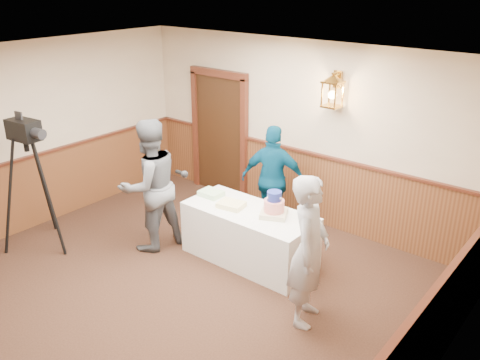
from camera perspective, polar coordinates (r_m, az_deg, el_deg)
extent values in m
plane|color=black|center=(6.15, -12.33, -15.04)|extent=(7.00, 7.00, 0.00)
cube|color=#C4AD93|center=(7.88, 6.80, 5.34)|extent=(6.00, 0.02, 2.80)
cube|color=#C4AD93|center=(3.83, 16.79, -15.45)|extent=(0.02, 7.00, 2.80)
cube|color=white|center=(5.01, -14.98, 11.43)|extent=(6.00, 7.00, 0.02)
cube|color=#562E18|center=(8.15, 6.46, -0.41)|extent=(5.98, 0.04, 1.10)
cube|color=#4A2013|center=(7.94, 6.58, 3.35)|extent=(5.98, 0.07, 0.04)
cube|color=black|center=(8.86, -2.25, 5.03)|extent=(1.00, 0.06, 2.10)
cube|color=white|center=(6.92, 1.05, -6.22)|extent=(1.80, 0.80, 0.75)
cube|color=beige|center=(6.61, 3.82, -3.76)|extent=(0.44, 0.44, 0.07)
cylinder|color=red|center=(6.56, 3.84, -2.90)|extent=(0.27, 0.27, 0.15)
cylinder|color=navy|center=(6.50, 3.88, -1.80)|extent=(0.19, 0.19, 0.12)
cube|color=#FAE395|center=(6.83, -1.00, -2.80)|extent=(0.38, 0.31, 0.07)
cube|color=#A8DF9D|center=(7.18, -3.26, -1.51)|extent=(0.31, 0.25, 0.07)
imported|color=#585B60|center=(7.13, -10.10, -0.62)|extent=(0.88, 1.04, 1.89)
cylinder|color=black|center=(6.08, -6.73, 0.82)|extent=(0.23, 0.13, 0.09)
sphere|color=black|center=(5.96, -6.24, 0.65)|extent=(0.08, 0.08, 0.08)
imported|color=#9F9FA4|center=(5.60, 7.75, -7.92)|extent=(0.61, 0.74, 1.76)
imported|color=navy|center=(7.55, 3.78, 0.05)|extent=(1.05, 0.74, 1.65)
cube|color=black|center=(7.35, -23.13, 5.20)|extent=(0.48, 0.30, 0.27)
cylinder|color=black|center=(7.11, -21.74, 4.88)|extent=(0.20, 0.16, 0.14)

